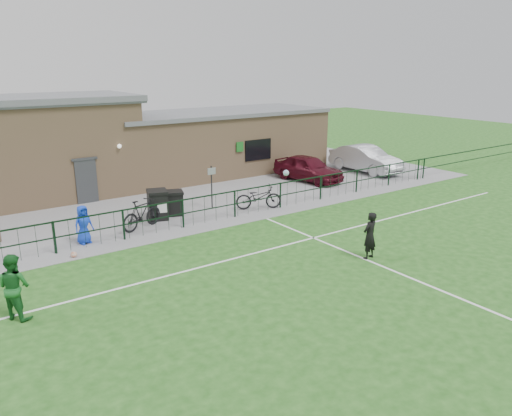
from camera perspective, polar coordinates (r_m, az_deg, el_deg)
ground at (r=15.37m, az=10.97°, el=-8.95°), size 90.00×90.00×0.00m
paving_strip at (r=25.96m, az=-10.91°, el=1.56°), size 34.00×13.00×0.02m
pitch_line_touch at (r=21.09m, az=-4.40°, el=-1.64°), size 28.00×0.10×0.01m
pitch_line_mid at (r=18.11m, az=1.84°, el=-4.66°), size 28.00×0.10×0.01m
pitch_line_perp at (r=16.77m, az=15.77°, el=-7.07°), size 0.10×16.00×0.01m
perimeter_fence at (r=21.08m, az=-4.72°, el=0.04°), size 28.00×0.10×1.20m
wheelie_bin_left at (r=21.69m, az=-11.18°, el=0.27°), size 1.00×1.07×1.18m
wheelie_bin_right at (r=22.20m, az=-9.25°, el=0.49°), size 0.86×0.91×0.99m
sign_post at (r=22.76m, az=-5.09°, el=2.35°), size 0.07×0.07×2.00m
car_maroon at (r=28.43m, az=5.98°, el=4.57°), size 2.34×4.46×1.45m
car_silver at (r=31.37m, az=12.40°, el=5.50°), size 1.68×4.80×1.58m
bicycle_d at (r=20.54m, az=-12.91°, el=-0.68°), size 2.10×1.26×1.22m
bicycle_e at (r=22.76m, az=0.29°, el=1.24°), size 2.20×1.54×1.10m
spectator_child at (r=19.43m, az=-19.12°, el=-1.79°), size 0.80×0.61×1.46m
goalkeeper_kick at (r=17.42m, az=12.60°, el=-2.89°), size 1.54×3.57×2.68m
outfield_player at (r=14.52m, az=-25.91°, el=-8.08°), size 1.05×1.10×1.78m
ball_ground at (r=18.39m, az=-20.10°, el=-5.02°), size 0.21×0.21×0.21m
clubhouse at (r=27.92m, az=-15.41°, el=6.94°), size 24.25×5.40×4.96m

